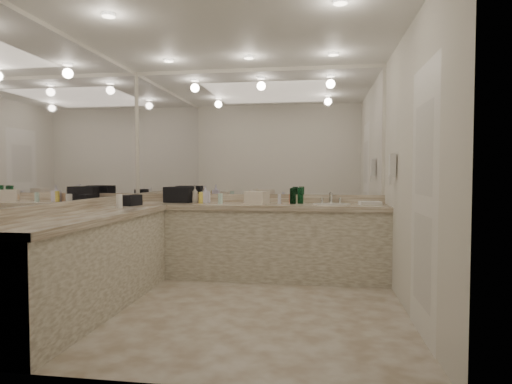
% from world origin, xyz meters
% --- Properties ---
extents(floor, '(3.20, 3.20, 0.00)m').
position_xyz_m(floor, '(0.00, 0.00, 0.00)').
color(floor, beige).
rests_on(floor, ground).
extents(ceiling, '(3.20, 3.20, 0.00)m').
position_xyz_m(ceiling, '(0.00, 0.00, 2.60)').
color(ceiling, white).
rests_on(ceiling, floor).
extents(wall_back, '(3.20, 0.02, 2.60)m').
position_xyz_m(wall_back, '(0.00, 1.50, 1.30)').
color(wall_back, silver).
rests_on(wall_back, floor).
extents(wall_left, '(0.02, 3.00, 2.60)m').
position_xyz_m(wall_left, '(-1.60, 0.00, 1.30)').
color(wall_left, silver).
rests_on(wall_left, floor).
extents(wall_right, '(0.02, 3.00, 2.60)m').
position_xyz_m(wall_right, '(1.60, 0.00, 1.30)').
color(wall_right, silver).
rests_on(wall_right, floor).
extents(vanity_back_base, '(3.20, 0.60, 0.84)m').
position_xyz_m(vanity_back_base, '(0.00, 1.20, 0.42)').
color(vanity_back_base, beige).
rests_on(vanity_back_base, floor).
extents(vanity_back_top, '(3.20, 0.64, 0.06)m').
position_xyz_m(vanity_back_top, '(0.00, 1.19, 0.87)').
color(vanity_back_top, beige).
rests_on(vanity_back_top, vanity_back_base).
extents(vanity_left_base, '(0.60, 2.40, 0.84)m').
position_xyz_m(vanity_left_base, '(-1.30, -0.30, 0.42)').
color(vanity_left_base, beige).
rests_on(vanity_left_base, floor).
extents(vanity_left_top, '(0.64, 2.42, 0.06)m').
position_xyz_m(vanity_left_top, '(-1.29, -0.30, 0.87)').
color(vanity_left_top, beige).
rests_on(vanity_left_top, vanity_left_base).
extents(backsplash_back, '(3.20, 0.04, 0.10)m').
position_xyz_m(backsplash_back, '(0.00, 1.48, 0.95)').
color(backsplash_back, beige).
rests_on(backsplash_back, vanity_back_top).
extents(backsplash_left, '(0.04, 3.00, 0.10)m').
position_xyz_m(backsplash_left, '(-1.58, 0.00, 0.95)').
color(backsplash_left, beige).
rests_on(backsplash_left, vanity_left_top).
extents(mirror_back, '(3.12, 0.01, 1.55)m').
position_xyz_m(mirror_back, '(0.00, 1.49, 1.77)').
color(mirror_back, white).
rests_on(mirror_back, wall_back).
extents(mirror_left, '(0.01, 2.92, 1.55)m').
position_xyz_m(mirror_left, '(-1.59, 0.00, 1.77)').
color(mirror_left, white).
rests_on(mirror_left, wall_left).
extents(sink, '(0.44, 0.44, 0.03)m').
position_xyz_m(sink, '(0.95, 1.20, 0.90)').
color(sink, white).
rests_on(sink, vanity_back_top).
extents(faucet, '(0.24, 0.16, 0.14)m').
position_xyz_m(faucet, '(0.95, 1.41, 0.97)').
color(faucet, silver).
rests_on(faucet, vanity_back_top).
extents(wall_phone, '(0.06, 0.10, 0.24)m').
position_xyz_m(wall_phone, '(1.56, 0.70, 1.35)').
color(wall_phone, white).
rests_on(wall_phone, wall_right).
extents(door, '(0.02, 0.82, 2.10)m').
position_xyz_m(door, '(1.59, -0.50, 1.05)').
color(door, white).
rests_on(door, wall_right).
extents(black_toiletry_bag, '(0.35, 0.24, 0.19)m').
position_xyz_m(black_toiletry_bag, '(-0.94, 1.26, 1.00)').
color(black_toiletry_bag, black).
rests_on(black_toiletry_bag, vanity_back_top).
extents(black_bag_spill, '(0.15, 0.25, 0.13)m').
position_xyz_m(black_bag_spill, '(-1.30, 0.69, 0.96)').
color(black_bag_spill, black).
rests_on(black_bag_spill, vanity_left_top).
extents(cream_cosmetic_case, '(0.31, 0.26, 0.15)m').
position_xyz_m(cream_cosmetic_case, '(0.06, 1.15, 0.98)').
color(cream_cosmetic_case, beige).
rests_on(cream_cosmetic_case, vanity_back_top).
extents(hand_towel, '(0.26, 0.20, 0.04)m').
position_xyz_m(hand_towel, '(1.39, 1.20, 0.92)').
color(hand_towel, white).
rests_on(hand_towel, vanity_back_top).
extents(lotion_left, '(0.06, 0.06, 0.15)m').
position_xyz_m(lotion_left, '(-1.30, 0.36, 0.97)').
color(lotion_left, white).
rests_on(lotion_left, vanity_left_top).
extents(soap_bottle_a, '(0.08, 0.08, 0.21)m').
position_xyz_m(soap_bottle_a, '(-0.73, 1.26, 1.00)').
color(soap_bottle_a, beige).
rests_on(soap_bottle_a, vanity_back_top).
extents(soap_bottle_b, '(0.10, 0.10, 0.21)m').
position_xyz_m(soap_bottle_b, '(-0.59, 1.22, 1.01)').
color(soap_bottle_b, silver).
rests_on(soap_bottle_b, vanity_back_top).
extents(soap_bottle_c, '(0.13, 0.13, 0.16)m').
position_xyz_m(soap_bottle_c, '(-0.03, 1.17, 0.98)').
color(soap_bottle_c, beige).
rests_on(soap_bottle_c, vanity_back_top).
extents(green_bottle_0, '(0.07, 0.07, 0.20)m').
position_xyz_m(green_bottle_0, '(0.58, 1.30, 1.00)').
color(green_bottle_0, '#12542A').
rests_on(green_bottle_0, vanity_back_top).
extents(green_bottle_1, '(0.06, 0.06, 0.19)m').
position_xyz_m(green_bottle_1, '(0.49, 1.27, 1.00)').
color(green_bottle_1, '#12542A').
rests_on(green_bottle_1, vanity_back_top).
extents(green_bottle_2, '(0.07, 0.07, 0.19)m').
position_xyz_m(green_bottle_2, '(0.49, 1.21, 0.99)').
color(green_bottle_2, '#12542A').
rests_on(green_bottle_2, vanity_back_top).
extents(amenity_bottle_0, '(0.06, 0.06, 0.11)m').
position_xyz_m(amenity_bottle_0, '(-0.66, 1.28, 0.95)').
color(amenity_bottle_0, '#E0B28C').
rests_on(amenity_bottle_0, vanity_back_top).
extents(amenity_bottle_1, '(0.04, 0.04, 0.13)m').
position_xyz_m(amenity_bottle_1, '(-1.01, 1.29, 0.96)').
color(amenity_bottle_1, '#F2D84C').
rests_on(amenity_bottle_1, vanity_back_top).
extents(amenity_bottle_2, '(0.04, 0.04, 0.12)m').
position_xyz_m(amenity_bottle_2, '(0.33, 1.18, 0.96)').
color(amenity_bottle_2, silver).
rests_on(amenity_bottle_2, vanity_back_top).
extents(amenity_bottle_3, '(0.05, 0.05, 0.14)m').
position_xyz_m(amenity_bottle_3, '(-0.63, 1.17, 0.97)').
color(amenity_bottle_3, '#F2D84C').
rests_on(amenity_bottle_3, vanity_back_top).
extents(amenity_bottle_4, '(0.04, 0.04, 0.11)m').
position_xyz_m(amenity_bottle_4, '(0.46, 1.28, 0.96)').
color(amenity_bottle_4, '#E57F66').
rests_on(amenity_bottle_4, vanity_back_top).
extents(amenity_bottle_5, '(0.06, 0.06, 0.12)m').
position_xyz_m(amenity_bottle_5, '(-0.38, 1.13, 0.96)').
color(amenity_bottle_5, silver).
rests_on(amenity_bottle_5, vanity_back_top).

